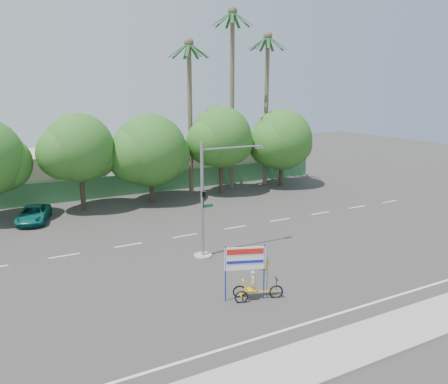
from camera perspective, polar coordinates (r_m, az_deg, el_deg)
name	(u,v)px	position (r m, az deg, el deg)	size (l,w,h in m)	color
ground	(274,272)	(24.92, 6.52, -10.37)	(120.00, 120.00, 0.00)	#33302D
sidewalk_near	(377,338)	(19.87, 19.33, -17.51)	(50.00, 2.40, 0.12)	gray
fence	(150,182)	(43.24, -9.62, 1.24)	(38.00, 0.08, 2.00)	#336B3D
building_left	(34,174)	(45.55, -23.52, 2.20)	(12.00, 8.00, 4.00)	beige
building_right	(205,161)	(50.10, -2.56, 4.02)	(14.00, 8.00, 3.60)	beige
tree_left	(79,150)	(37.55, -18.44, 5.18)	(6.66, 5.60, 8.07)	#473828
tree_center	(150,153)	(39.03, -9.66, 5.10)	(7.62, 6.40, 7.85)	#473828
tree_right	(221,139)	(41.61, -0.45, 6.87)	(6.90, 5.80, 8.36)	#473828
tree_far_right	(281,142)	(45.30, 7.49, 6.55)	(7.38, 6.20, 7.94)	#473828
palm_tall	(232,83)	(43.62, 1.07, 14.06)	(3.73, 3.79, 17.45)	#70604C
palm_mid	(267,94)	(45.68, 5.57, 12.64)	(3.73, 3.79, 15.45)	#70604C
palm_short	(190,100)	(41.66, -4.49, 11.84)	(3.73, 3.79, 14.45)	#70604C
traffic_signal	(207,210)	(26.15, -2.23, -2.32)	(4.72, 1.10, 7.00)	gray
trike_billboard	(250,278)	(21.40, 3.48, -11.09)	(2.75, 1.26, 2.86)	black
pickup_truck	(34,214)	(36.42, -23.62, -2.67)	(2.04, 4.42, 1.23)	#0D5F58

